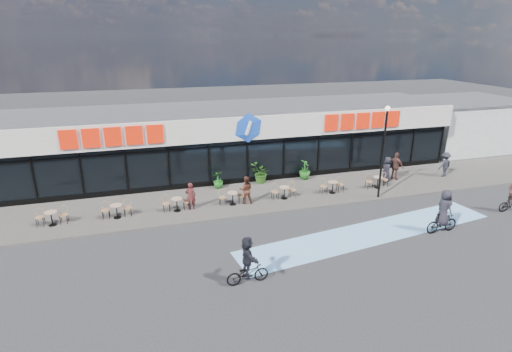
# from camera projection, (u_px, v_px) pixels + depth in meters

# --- Properties ---
(ground) EXTENTS (120.00, 120.00, 0.00)m
(ground) POSITION_uv_depth(u_px,v_px,m) (284.00, 230.00, 20.01)
(ground) COLOR #28282B
(ground) RESTS_ON ground
(sidewalk) EXTENTS (44.00, 5.00, 0.10)m
(sidewalk) POSITION_uv_depth(u_px,v_px,m) (258.00, 197.00, 24.07)
(sidewalk) COLOR #504D47
(sidewalk) RESTS_ON ground
(bike_lane) EXTENTS (14.17, 4.13, 0.01)m
(bike_lane) POSITION_uv_depth(u_px,v_px,m) (370.00, 233.00, 19.71)
(bike_lane) COLOR #7AB3E7
(bike_lane) RESTS_ON ground
(building) EXTENTS (30.60, 6.57, 4.75)m
(building) POSITION_uv_depth(u_px,v_px,m) (236.00, 139.00, 28.22)
(building) COLOR black
(building) RESTS_ON ground
(neighbour_building) EXTENTS (9.20, 7.20, 4.11)m
(neighbour_building) POSITION_uv_depth(u_px,v_px,m) (462.00, 123.00, 34.72)
(neighbour_building) COLOR silver
(neighbour_building) RESTS_ON ground
(lamp_post) EXTENTS (0.28, 0.28, 5.45)m
(lamp_post) POSITION_uv_depth(u_px,v_px,m) (384.00, 145.00, 22.80)
(lamp_post) COLOR black
(lamp_post) RESTS_ON sidewalk
(bistro_set_0) EXTENTS (1.54, 0.62, 0.90)m
(bistro_set_0) POSITION_uv_depth(u_px,v_px,m) (52.00, 216.00, 20.25)
(bistro_set_0) COLOR tan
(bistro_set_0) RESTS_ON sidewalk
(bistro_set_1) EXTENTS (1.54, 0.62, 0.90)m
(bistro_set_1) POSITION_uv_depth(u_px,v_px,m) (117.00, 209.00, 21.08)
(bistro_set_1) COLOR tan
(bistro_set_1) RESTS_ON sidewalk
(bistro_set_2) EXTENTS (1.54, 0.62, 0.90)m
(bistro_set_2) POSITION_uv_depth(u_px,v_px,m) (177.00, 203.00, 21.91)
(bistro_set_2) COLOR tan
(bistro_set_2) RESTS_ON sidewalk
(bistro_set_3) EXTENTS (1.54, 0.62, 0.90)m
(bistro_set_3) POSITION_uv_depth(u_px,v_px,m) (232.00, 196.00, 22.75)
(bistro_set_3) COLOR tan
(bistro_set_3) RESTS_ON sidewalk
(bistro_set_4) EXTENTS (1.54, 0.62, 0.90)m
(bistro_set_4) POSITION_uv_depth(u_px,v_px,m) (284.00, 191.00, 23.58)
(bistro_set_4) COLOR tan
(bistro_set_4) RESTS_ON sidewalk
(bistro_set_5) EXTENTS (1.54, 0.62, 0.90)m
(bistro_set_5) POSITION_uv_depth(u_px,v_px,m) (332.00, 186.00, 24.41)
(bistro_set_5) COLOR tan
(bistro_set_5) RESTS_ON sidewalk
(bistro_set_6) EXTENTS (1.54, 0.62, 0.90)m
(bistro_set_6) POSITION_uv_depth(u_px,v_px,m) (377.00, 181.00, 25.24)
(bistro_set_6) COLOR tan
(bistro_set_6) RESTS_ON sidewalk
(potted_plant_left) EXTENTS (0.84, 0.84, 1.10)m
(potted_plant_left) POSITION_uv_depth(u_px,v_px,m) (218.00, 180.00, 25.11)
(potted_plant_left) COLOR #1E5C1A
(potted_plant_left) RESTS_ON sidewalk
(potted_plant_mid) EXTENTS (1.59, 1.53, 1.36)m
(potted_plant_mid) POSITION_uv_depth(u_px,v_px,m) (260.00, 173.00, 25.92)
(potted_plant_mid) COLOR #265117
(potted_plant_mid) RESTS_ON sidewalk
(potted_plant_right) EXTENTS (0.89, 0.89, 1.32)m
(potted_plant_right) POSITION_uv_depth(u_px,v_px,m) (305.00, 170.00, 26.68)
(potted_plant_right) COLOR #1C5719
(potted_plant_right) RESTS_ON sidewalk
(patron_left) EXTENTS (0.59, 0.41, 1.57)m
(patron_left) POSITION_uv_depth(u_px,v_px,m) (191.00, 196.00, 21.94)
(patron_left) COLOR #4F1D1C
(patron_left) RESTS_ON sidewalk
(patron_right) EXTENTS (0.91, 0.78, 1.64)m
(patron_right) POSITION_uv_depth(u_px,v_px,m) (246.00, 190.00, 22.73)
(patron_right) COLOR #4D281B
(patron_right) RESTS_ON sidewalk
(pedestrian_a) EXTENTS (0.75, 0.94, 1.68)m
(pedestrian_a) POSITION_uv_depth(u_px,v_px,m) (387.00, 169.00, 26.17)
(pedestrian_a) COLOR black
(pedestrian_a) RESTS_ON sidewalk
(pedestrian_b) EXTENTS (0.85, 1.19, 1.88)m
(pedestrian_b) POSITION_uv_depth(u_px,v_px,m) (396.00, 166.00, 26.45)
(pedestrian_b) COLOR #51302A
(pedestrian_b) RESTS_ON sidewalk
(pedestrian_c) EXTENTS (1.22, 0.89, 1.70)m
(pedestrian_c) POSITION_uv_depth(u_px,v_px,m) (445.00, 164.00, 27.12)
(pedestrian_c) COLOR #212129
(pedestrian_c) RESTS_ON sidewalk
(cyclist_a) EXTENTS (1.75, 0.89, 2.25)m
(cyclist_a) POSITION_uv_depth(u_px,v_px,m) (443.00, 215.00, 19.49)
(cyclist_a) COLOR black
(cyclist_a) RESTS_ON ground
(cyclist_c) EXTENTS (1.73, 1.47, 2.02)m
(cyclist_c) POSITION_uv_depth(u_px,v_px,m) (247.00, 264.00, 15.46)
(cyclist_c) COLOR black
(cyclist_c) RESTS_ON ground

